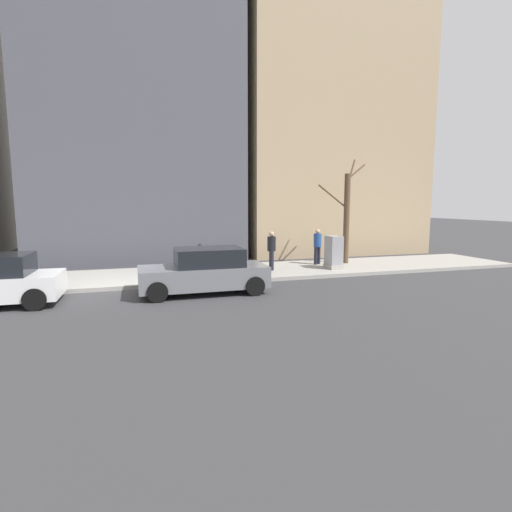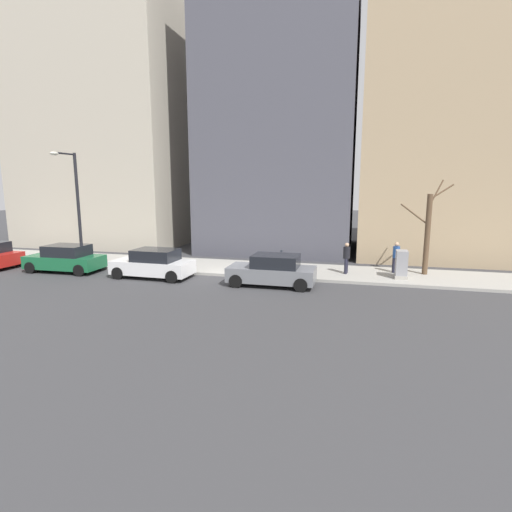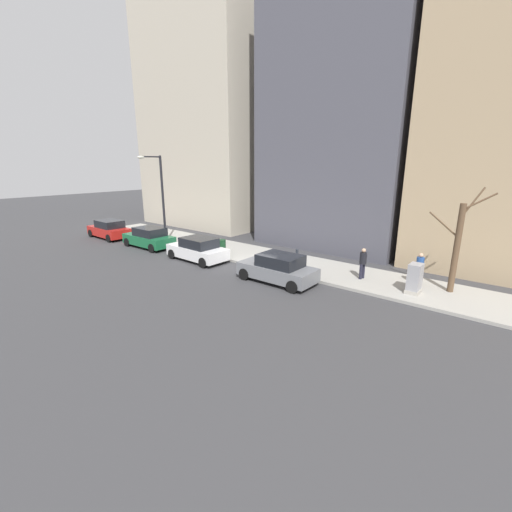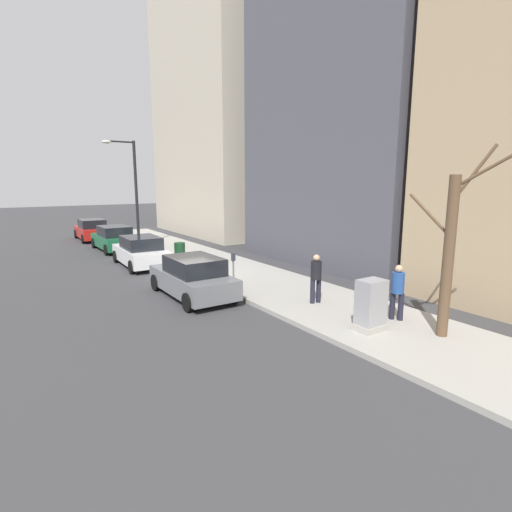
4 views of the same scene
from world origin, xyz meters
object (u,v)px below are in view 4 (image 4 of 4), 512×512
object	(u,v)px
pedestrian_midblock	(316,276)
pedestrian_near_meter	(398,289)
parked_car_red	(92,230)
office_tower_right	(253,82)
parked_car_white	(141,252)
bare_tree	(449,252)
parked_car_green	(114,239)
utility_box	(371,306)
parking_meter	(233,266)
trash_bin	(180,251)
streetlamp	(132,184)
parked_car_grey	(193,277)
office_block_center	(383,66)

from	to	relation	value
pedestrian_midblock	pedestrian_near_meter	bearing A→B (deg)	117.89
parked_car_red	office_tower_right	size ratio (longest dim) A/B	0.17
parked_car_white	bare_tree	size ratio (longest dim) A/B	0.86
parked_car_white	parked_car_green	world-z (taller)	same
utility_box	parked_car_red	bearing A→B (deg)	96.09
parking_meter	office_tower_right	xyz separation A→B (m)	(11.46, 16.29, 11.24)
trash_bin	streetlamp	bearing A→B (deg)	96.05
pedestrian_midblock	parked_car_grey	bearing A→B (deg)	-39.91
office_block_center	office_tower_right	size ratio (longest dim) A/B	0.83
bare_tree	trash_bin	world-z (taller)	bare_tree
utility_box	office_tower_right	xyz separation A→B (m)	(10.61, 22.31, 11.37)
parked_car_white	bare_tree	world-z (taller)	bare_tree
utility_box	office_block_center	distance (m)	15.51
streetlamp	utility_box	bearing A→B (deg)	-86.80
parked_car_grey	bare_tree	world-z (taller)	bare_tree
parked_car_red	pedestrian_near_meter	size ratio (longest dim) A/B	2.55
bare_tree	parked_car_white	bearing A→B (deg)	105.02
parked_car_red	office_block_center	distance (m)	21.77
parked_car_red	office_block_center	bearing A→B (deg)	-51.35
pedestrian_midblock	office_tower_right	xyz separation A→B (m)	(10.17, 19.58, 11.14)
parked_car_green	parked_car_red	xyz separation A→B (m)	(-0.20, 5.43, 0.00)
parked_car_grey	office_tower_right	xyz separation A→B (m)	(13.12, 16.18, 11.49)
pedestrian_near_meter	pedestrian_midblock	bearing A→B (deg)	169.44
parked_car_red	office_tower_right	xyz separation A→B (m)	(13.12, -1.22, 11.49)
parked_car_white	utility_box	world-z (taller)	utility_box
parked_car_grey	pedestrian_midblock	world-z (taller)	pedestrian_midblock
streetlamp	pedestrian_midblock	xyz separation A→B (m)	(1.46, -15.48, -2.93)
streetlamp	pedestrian_near_meter	xyz separation A→B (m)	(2.34, -18.06, -2.93)
office_block_center	office_tower_right	distance (m)	14.51
parked_car_red	utility_box	bearing A→B (deg)	-82.95
pedestrian_midblock	parking_meter	bearing A→B (deg)	-59.40
utility_box	bare_tree	bearing A→B (deg)	-45.21
parked_car_red	streetlamp	xyz separation A→B (m)	(1.49, -5.32, 3.28)
office_tower_right	office_block_center	bearing A→B (deg)	-94.50
parked_car_grey	bare_tree	bearing A→B (deg)	-62.64
parked_car_white	trash_bin	world-z (taller)	parked_car_white
parked_car_grey	parked_car_green	size ratio (longest dim) A/B	0.99
parked_car_grey	streetlamp	bearing A→B (deg)	83.20
parked_car_grey	parked_car_red	world-z (taller)	same
pedestrian_midblock	office_tower_right	size ratio (longest dim) A/B	0.07
parking_meter	office_block_center	size ratio (longest dim) A/B	0.07
parked_car_red	bare_tree	size ratio (longest dim) A/B	0.85
parked_car_green	pedestrian_midblock	world-z (taller)	pedestrian_midblock
pedestrian_near_meter	bare_tree	bearing A→B (deg)	-29.50
pedestrian_near_meter	office_block_center	distance (m)	14.51
streetlamp	parked_car_white	bearing A→B (deg)	-103.83
trash_bin	office_tower_right	distance (m)	18.84
utility_box	office_block_center	size ratio (longest dim) A/B	0.07
parked_car_white	pedestrian_midblock	world-z (taller)	pedestrian_midblock
utility_box	parked_car_white	bearing A→B (deg)	100.85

